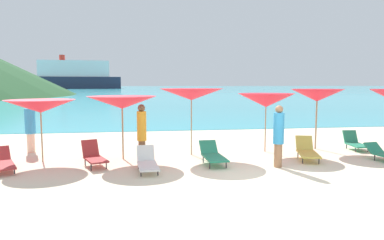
# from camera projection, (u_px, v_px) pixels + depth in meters

# --- Properties ---
(ground_plane) EXTENTS (50.00, 100.00, 0.30)m
(ground_plane) POSITION_uv_depth(u_px,v_px,m) (198.00, 133.00, 19.10)
(ground_plane) COLOR beige
(ocean_water) EXTENTS (650.00, 440.00, 0.02)m
(ocean_water) POSITION_uv_depth(u_px,v_px,m) (142.00, 88.00, 235.38)
(ocean_water) COLOR #38B7CC
(ocean_water) RESTS_ON ground_plane
(umbrella_2) EXTENTS (2.40, 2.40, 2.01)m
(umbrella_2) POSITION_uv_depth(u_px,v_px,m) (40.00, 106.00, 11.24)
(umbrella_2) COLOR #9E7F59
(umbrella_2) RESTS_ON ground_plane
(umbrella_3) EXTENTS (2.36, 2.36, 2.12)m
(umbrella_3) POSITION_uv_depth(u_px,v_px,m) (122.00, 102.00, 11.60)
(umbrella_3) COLOR #9E7F59
(umbrella_3) RESTS_ON ground_plane
(umbrella_4) EXTENTS (2.36, 2.36, 2.36)m
(umbrella_4) POSITION_uv_depth(u_px,v_px,m) (191.00, 94.00, 12.28)
(umbrella_4) COLOR #9E7F59
(umbrella_4) RESTS_ON ground_plane
(umbrella_5) EXTENTS (2.10, 2.10, 2.17)m
(umbrella_5) POSITION_uv_depth(u_px,v_px,m) (266.00, 100.00, 12.90)
(umbrella_5) COLOR #9E7F59
(umbrella_5) RESTS_ON ground_plane
(umbrella_6) EXTENTS (2.01, 2.01, 2.33)m
(umbrella_6) POSITION_uv_depth(u_px,v_px,m) (317.00, 95.00, 13.43)
(umbrella_6) COLOR #9E7F59
(umbrella_6) RESTS_ON ground_plane
(lounge_chair_0) EXTENTS (0.63, 1.53, 0.65)m
(lounge_chair_0) POSITION_uv_depth(u_px,v_px,m) (147.00, 162.00, 10.18)
(lounge_chair_0) COLOR white
(lounge_chair_0) RESTS_ON ground_plane
(lounge_chair_2) EXTENTS (0.96, 1.43, 0.75)m
(lounge_chair_2) POSITION_uv_depth(u_px,v_px,m) (94.00, 156.00, 10.75)
(lounge_chair_2) COLOR #A53333
(lounge_chair_2) RESTS_ON ground_plane
(lounge_chair_3) EXTENTS (0.65, 1.67, 0.64)m
(lounge_chair_3) POSITION_uv_depth(u_px,v_px,m) (213.00, 155.00, 11.06)
(lounge_chair_3) COLOR #268C66
(lounge_chair_3) RESTS_ON ground_plane
(lounge_chair_4) EXTENTS (0.70, 1.33, 0.68)m
(lounge_chair_4) POSITION_uv_depth(u_px,v_px,m) (355.00, 142.00, 13.49)
(lounge_chair_4) COLOR #268C66
(lounge_chair_4) RESTS_ON ground_plane
(lounge_chair_5) EXTENTS (1.02, 1.74, 0.70)m
(lounge_chair_5) POSITION_uv_depth(u_px,v_px,m) (307.00, 151.00, 11.70)
(lounge_chair_5) COLOR #D8BF4C
(lounge_chair_5) RESTS_ON ground_plane
(lounge_chair_7) EXTENTS (1.19, 1.81, 0.60)m
(lounge_chair_7) POSITION_uv_depth(u_px,v_px,m) (3.00, 162.00, 10.23)
(lounge_chair_7) COLOR #A53333
(lounge_chair_7) RESTS_ON ground_plane
(beachgoer_0) EXTENTS (0.30, 0.30, 1.88)m
(beachgoer_0) POSITION_uv_depth(u_px,v_px,m) (142.00, 131.00, 11.14)
(beachgoer_0) COLOR brown
(beachgoer_0) RESTS_ON ground_plane
(beachgoer_1) EXTENTS (0.37, 0.37, 1.83)m
(beachgoer_1) POSITION_uv_depth(u_px,v_px,m) (30.00, 126.00, 12.87)
(beachgoer_1) COLOR beige
(beachgoer_1) RESTS_ON ground_plane
(beachgoer_2) EXTENTS (0.32, 0.32, 1.88)m
(beachgoer_2) POSITION_uv_depth(u_px,v_px,m) (279.00, 134.00, 10.55)
(beachgoer_2) COLOR #A3704C
(beachgoer_2) RESTS_ON ground_plane
(cruise_ship) EXTENTS (50.50, 11.91, 18.48)m
(cruise_ship) POSITION_uv_depth(u_px,v_px,m) (75.00, 76.00, 194.33)
(cruise_ship) COLOR #262D47
(cruise_ship) RESTS_ON ocean_water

